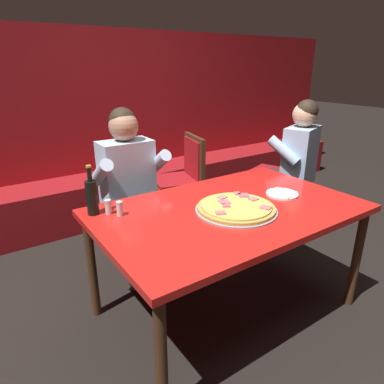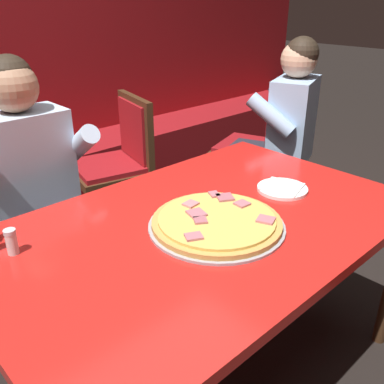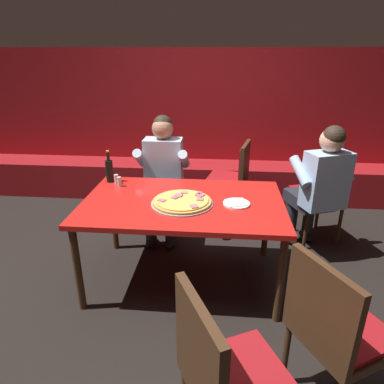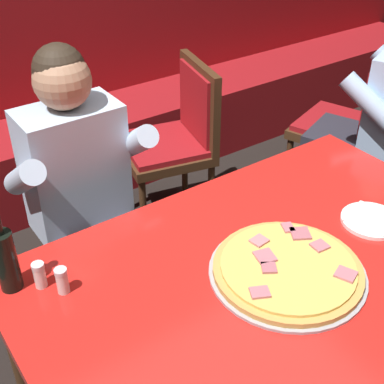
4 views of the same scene
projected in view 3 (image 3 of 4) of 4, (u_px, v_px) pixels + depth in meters
name	position (u px, v px, depth m)	size (l,w,h in m)	color
ground_plane	(184.00, 278.00, 3.01)	(24.00, 24.00, 0.00)	black
booth_wall_panel	(201.00, 123.00, 4.66)	(6.80, 0.16, 1.90)	maroon
booth_bench	(199.00, 180.00, 4.63)	(6.46, 0.48, 0.46)	maroon
main_dining_table	(183.00, 208.00, 2.75)	(1.59, 1.00, 0.74)	#422816
pizza	(182.00, 202.00, 2.66)	(0.48, 0.48, 0.05)	#9E9EA3
plate_white_paper	(237.00, 203.00, 2.65)	(0.21, 0.21, 0.02)	white
beer_bottle	(109.00, 170.00, 3.08)	(0.07, 0.07, 0.29)	black
shaker_black_pepper	(116.00, 180.00, 3.06)	(0.04, 0.04, 0.09)	silver
shaker_red_pepper_flakes	(119.00, 182.00, 3.00)	(0.04, 0.04, 0.09)	silver
diner_seated_blue_shirt	(162.00, 173.00, 3.45)	(0.53, 0.53, 1.27)	black
dining_chair_far_right	(225.00, 374.00, 1.45)	(0.59, 0.59, 0.98)	#422816
dining_chair_near_right	(233.00, 175.00, 3.87)	(0.53, 0.53, 0.93)	#422816
dining_chair_near_left	(335.00, 326.00, 1.73)	(0.60, 0.60, 0.95)	#422816
dining_chair_side_aisle	(321.00, 191.00, 3.38)	(0.56, 0.56, 0.95)	#422816
diner_standing_companion	(319.00, 185.00, 3.15)	(0.60, 0.62, 1.27)	black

